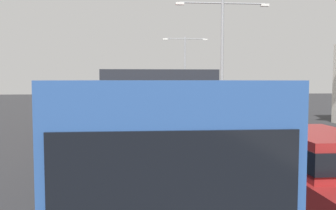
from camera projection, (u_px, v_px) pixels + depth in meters
name	position (u px, v px, depth m)	size (l,w,h in m)	color
bus_lead	(150.00, 132.00, 9.40)	(2.58, 12.36, 3.21)	#284C8C
bus_second_in_line	(142.00, 102.00, 22.64)	(2.58, 12.39, 3.21)	maroon
bus_middle	(140.00, 94.00, 35.88)	(2.58, 12.31, 3.21)	silver
bus_fourth_in_line	(139.00, 90.00, 49.57)	(2.58, 11.59, 3.21)	silver
bus_rear	(139.00, 88.00, 62.41)	(2.58, 11.30, 3.21)	silver
bus_tail_end	(138.00, 86.00, 75.70)	(2.58, 11.61, 3.21)	#284C8C
white_suv	(320.00, 171.00, 7.93)	(1.86, 4.93, 1.90)	maroon
box_truck_oncoming	(122.00, 87.00, 71.68)	(2.35, 8.28, 3.15)	black
streetlamp_mid	(222.00, 48.00, 24.00)	(6.31, 0.28, 8.21)	gray
streetlamp_far	(185.00, 63.00, 42.40)	(5.30, 0.28, 7.98)	gray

